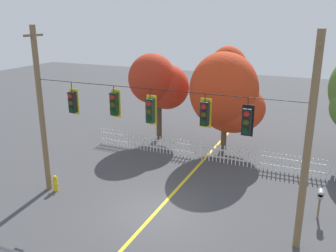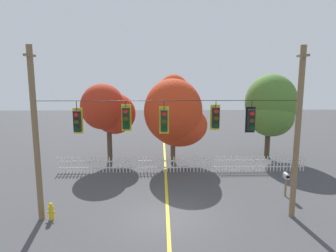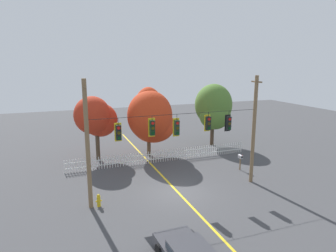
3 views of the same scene
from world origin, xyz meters
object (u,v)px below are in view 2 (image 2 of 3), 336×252
autumn_maple_mid (175,114)px  autumn_oak_far_east (271,107)px  traffic_signal_eastbound_side (216,118)px  autumn_maple_near_fence (108,110)px  traffic_signal_westbound_side (126,118)px  traffic_signal_northbound_secondary (251,120)px  traffic_signal_southbound_primary (77,121)px  roadside_mailbox (286,177)px  traffic_signal_northbound_primary (164,121)px  fire_hydrant (51,211)px

autumn_maple_mid → autumn_oak_far_east: bearing=12.1°
traffic_signal_eastbound_side → autumn_maple_near_fence: autumn_maple_near_fence is taller
autumn_maple_near_fence → autumn_maple_mid: size_ratio=0.90×
autumn_maple_mid → autumn_oak_far_east: 7.61m
traffic_signal_westbound_side → traffic_signal_northbound_secondary: 5.50m
traffic_signal_southbound_primary → traffic_signal_westbound_side: size_ratio=1.08×
traffic_signal_eastbound_side → roadside_mailbox: size_ratio=1.01×
traffic_signal_westbound_side → traffic_signal_southbound_primary: bearing=-180.0°
traffic_signal_northbound_primary → traffic_signal_eastbound_side: (2.27, -0.00, 0.13)m
traffic_signal_southbound_primary → traffic_signal_eastbound_side: same height
traffic_signal_northbound_primary → traffic_signal_northbound_secondary: (3.84, -0.00, 0.01)m
traffic_signal_northbound_primary → traffic_signal_eastbound_side: size_ratio=1.13×
traffic_signal_northbound_secondary → autumn_oak_far_east: (4.47, 10.09, -0.60)m
traffic_signal_northbound_primary → roadside_mailbox: traffic_signal_northbound_primary is taller
autumn_maple_mid → traffic_signal_northbound_primary: bearing=-95.9°
traffic_signal_southbound_primary → traffic_signal_eastbound_side: bearing=-0.0°
traffic_signal_eastbound_side → traffic_signal_westbound_side: bearing=180.0°
traffic_signal_southbound_primary → traffic_signal_northbound_primary: same height
traffic_signal_westbound_side → autumn_maple_near_fence: autumn_maple_near_fence is taller
traffic_signal_southbound_primary → traffic_signal_northbound_primary: bearing=0.0°
roadside_mailbox → traffic_signal_northbound_secondary: bearing=-139.2°
traffic_signal_eastbound_side → autumn_oak_far_east: size_ratio=0.20×
autumn_maple_mid → autumn_oak_far_east: (7.44, 1.59, 0.28)m
traffic_signal_northbound_secondary → autumn_maple_near_fence: 12.10m
autumn_maple_near_fence → autumn_oak_far_east: 12.33m
autumn_maple_near_fence → autumn_maple_mid: bearing=-8.3°
traffic_signal_southbound_primary → fire_hydrant: (-1.37, -0.07, -4.15)m
traffic_signal_northbound_primary → roadside_mailbox: size_ratio=1.13×
traffic_signal_southbound_primary → autumn_maple_near_fence: (-0.19, 9.21, -0.66)m
traffic_signal_eastbound_side → traffic_signal_southbound_primary: bearing=180.0°
autumn_maple_mid → autumn_oak_far_east: autumn_maple_mid is taller
traffic_signal_northbound_secondary → traffic_signal_eastbound_side: bearing=-180.0°
traffic_signal_northbound_secondary → autumn_maple_mid: bearing=109.2°
traffic_signal_southbound_primary → fire_hydrant: 4.37m
traffic_signal_northbound_secondary → traffic_signal_northbound_primary: bearing=180.0°
autumn_oak_far_east → autumn_maple_near_fence: bearing=-175.9°
autumn_oak_far_east → traffic_signal_northbound_primary: bearing=-129.5°
traffic_signal_eastbound_side → autumn_maple_near_fence: 11.15m
autumn_maple_mid → roadside_mailbox: 8.78m
traffic_signal_northbound_primary → traffic_signal_westbound_side: bearing=-180.0°
autumn_oak_far_east → roadside_mailbox: 8.42m
traffic_signal_eastbound_side → autumn_maple_near_fence: size_ratio=0.23×
traffic_signal_southbound_primary → traffic_signal_westbound_side: bearing=0.0°
traffic_signal_northbound_primary → traffic_signal_northbound_secondary: 3.84m
autumn_oak_far_east → fire_hydrant: (-13.48, -10.17, -3.57)m
traffic_signal_southbound_primary → autumn_oak_far_east: bearing=39.8°
autumn_maple_near_fence → autumn_oak_far_east: size_ratio=0.90×
traffic_signal_westbound_side → autumn_maple_mid: size_ratio=0.21×
traffic_signal_northbound_primary → autumn_maple_near_fence: (-3.98, 9.21, -0.67)m
autumn_maple_near_fence → traffic_signal_southbound_primary: bearing=-88.8°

